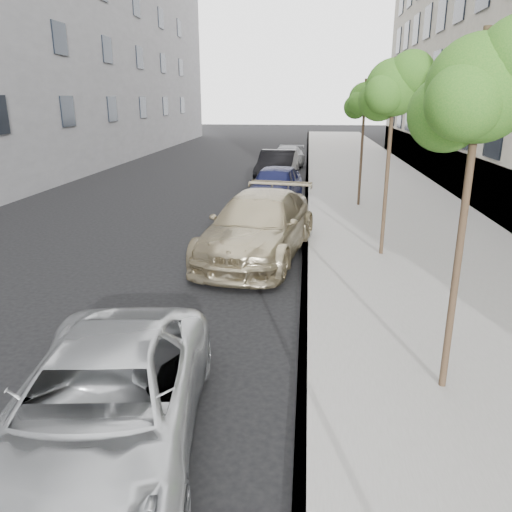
% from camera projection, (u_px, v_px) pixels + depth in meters
% --- Properties ---
extents(ground, '(160.00, 160.00, 0.00)m').
position_uv_depth(ground, '(205.00, 446.00, 6.17)').
color(ground, black).
rests_on(ground, ground).
extents(sidewalk, '(6.40, 72.00, 0.14)m').
position_uv_depth(sidewalk, '(362.00, 173.00, 28.50)').
color(sidewalk, gray).
rests_on(sidewalk, ground).
extents(curb, '(0.15, 72.00, 0.14)m').
position_uv_depth(curb, '(307.00, 172.00, 28.80)').
color(curb, '#9E9B93').
rests_on(curb, ground).
extents(tree_near, '(1.66, 1.46, 4.90)m').
position_uv_depth(tree_near, '(482.00, 89.00, 6.01)').
color(tree_near, '#38281C').
rests_on(tree_near, sidewalk).
extents(tree_mid, '(1.72, 1.52, 5.08)m').
position_uv_depth(tree_mid, '(395.00, 88.00, 12.13)').
color(tree_mid, '#38281C').
rests_on(tree_mid, sidewalk).
extents(tree_far, '(1.56, 1.36, 4.74)m').
position_uv_depth(tree_far, '(366.00, 99.00, 18.38)').
color(tree_far, '#38281C').
rests_on(tree_far, sidewalk).
extents(minivan, '(2.82, 5.09, 1.35)m').
position_uv_depth(minivan, '(104.00, 406.00, 5.85)').
color(minivan, '#BBBEC1').
rests_on(minivan, ground).
extents(suv, '(3.26, 6.11, 1.68)m').
position_uv_depth(suv, '(259.00, 226.00, 13.40)').
color(suv, tan).
rests_on(suv, ground).
extents(sedan_blue, '(2.33, 4.80, 1.58)m').
position_uv_depth(sedan_blue, '(275.00, 185.00, 19.97)').
color(sedan_blue, '#11143A').
rests_on(sedan_blue, ground).
extents(sedan_black, '(2.04, 5.05, 1.63)m').
position_uv_depth(sedan_black, '(277.00, 167.00, 25.10)').
color(sedan_black, black).
rests_on(sedan_black, ground).
extents(sedan_rear, '(2.34, 4.75, 1.33)m').
position_uv_depth(sedan_rear, '(287.00, 158.00, 30.21)').
color(sedan_rear, gray).
rests_on(sedan_rear, ground).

